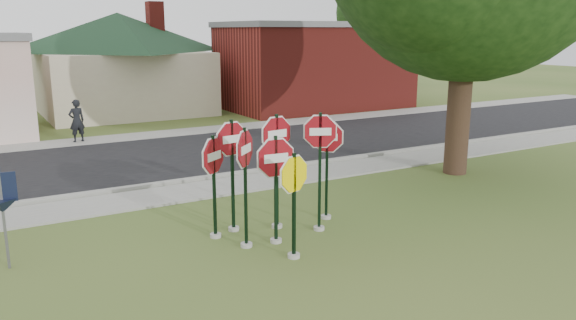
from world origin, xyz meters
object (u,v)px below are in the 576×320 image
stop_sign_yellow (294,194)px  pedestrian (77,121)px  stop_sign_center (276,175)px  stop_sign_left (245,171)px

stop_sign_yellow → pedestrian: stop_sign_yellow is taller
stop_sign_center → pedestrian: (-1.59, 13.08, -0.57)m
stop_sign_yellow → stop_sign_center: bearing=84.2°
stop_sign_left → pedestrian: 13.05m
stop_sign_yellow → pedestrian: (-1.50, 13.95, -0.40)m
pedestrian → stop_sign_left: bearing=84.0°
stop_sign_center → stop_sign_left: bearing=172.1°
stop_sign_left → pedestrian: size_ratio=1.55×
stop_sign_center → pedestrian: stop_sign_center is taller
stop_sign_yellow → stop_sign_left: (-0.55, 0.96, 0.30)m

